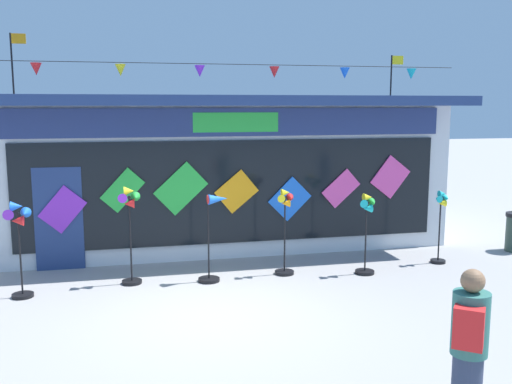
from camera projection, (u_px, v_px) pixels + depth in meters
ground_plane at (212, 312)px, 8.76m from camera, size 80.00×80.00×0.00m
kite_shop_building at (217, 166)px, 13.92m from camera, size 10.05×5.74×4.74m
wind_spinner_far_left at (19, 235)px, 9.27m from camera, size 0.41×0.35×1.63m
wind_spinner_left at (130, 223)px, 9.98m from camera, size 0.39×0.35×1.77m
wind_spinner_center_left at (214, 233)px, 10.19m from camera, size 0.57×0.39×1.60m
wind_spinner_center_right at (285, 227)px, 10.59m from camera, size 0.36×0.36×1.64m
wind_spinner_right at (367, 227)px, 10.62m from camera, size 0.37×0.36×1.55m
wind_spinner_far_right at (441, 220)px, 11.36m from camera, size 0.33×0.30×1.49m
person_near_camera at (468, 352)px, 5.29m from camera, size 0.45×0.47×1.68m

